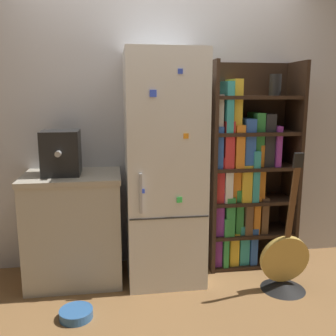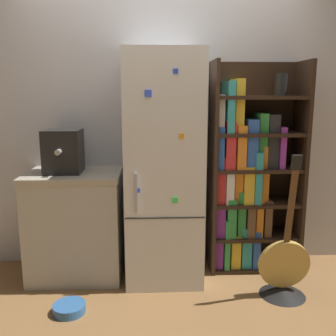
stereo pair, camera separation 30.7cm
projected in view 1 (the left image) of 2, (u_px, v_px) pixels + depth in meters
The scene contains 8 objects.
ground_plane at pixel (166, 281), 3.10m from camera, with size 16.00×16.00×0.00m, color olive.
wall_back at pixel (159, 120), 3.32m from camera, with size 8.00×0.05×2.60m.
refrigerator at pixel (164, 168), 3.06m from camera, with size 0.62×0.65×1.86m.
bookshelf at pixel (242, 175), 3.33m from camera, with size 0.78×0.38×1.80m.
kitchen_counter at pixel (74, 227), 3.08m from camera, with size 0.77×0.58×0.90m.
espresso_machine at pixel (61, 153), 2.95m from camera, with size 0.29×0.35×0.35m.
guitar at pixel (284, 270), 2.95m from camera, with size 0.39×0.35×1.12m.
pet_bowl at pixel (76, 313), 2.59m from camera, with size 0.23×0.23×0.06m.
Camera 1 is at (-0.40, -2.84, 1.52)m, focal length 40.00 mm.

